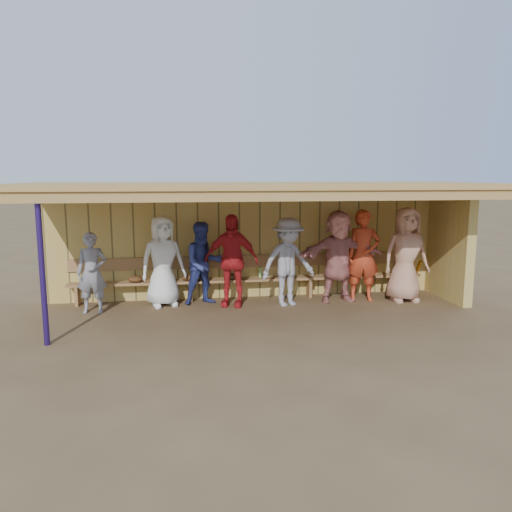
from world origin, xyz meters
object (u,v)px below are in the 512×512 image
at_px(player_h, 406,255).
at_px(player_e, 288,262).
at_px(player_d, 231,260).
at_px(player_f, 338,256).
at_px(player_b, 163,261).
at_px(bench, 251,274).
at_px(player_c, 204,263).
at_px(player_a, 92,273).
at_px(player_g, 363,256).

bearing_deg(player_h, player_e, 177.77).
height_order(player_d, player_f, player_f).
height_order(player_b, player_f, player_f).
relative_size(player_d, player_f, 0.97).
relative_size(player_b, bench, 0.24).
height_order(player_b, player_c, player_b).
xyz_separation_m(player_c, player_f, (2.81, -0.20, 0.11)).
relative_size(player_a, player_h, 0.79).
bearing_deg(player_d, player_f, 18.83).
relative_size(player_d, player_g, 0.97).
relative_size(player_d, player_h, 0.94).
xyz_separation_m(player_b, player_h, (5.03, -0.39, 0.07)).
relative_size(player_f, player_h, 0.97).
distance_m(player_b, player_d, 1.38).
bearing_deg(player_g, player_e, -164.49).
height_order(player_b, player_h, player_h).
relative_size(player_b, player_f, 0.96).
distance_m(player_a, player_e, 3.85).
bearing_deg(player_b, player_g, -20.50).
distance_m(player_e, player_f, 1.13).
height_order(player_c, player_e, player_e).
relative_size(player_b, player_d, 0.98).
relative_size(player_e, player_g, 0.93).
height_order(player_g, player_h, player_h).
bearing_deg(player_g, player_h, -4.51).
bearing_deg(player_d, player_a, -159.63).
bearing_deg(player_g, player_f, -170.45).
distance_m(player_a, bench, 3.26).
bearing_deg(player_g, bench, 176.75).
xyz_separation_m(player_d, bench, (0.47, 0.56, -0.41)).
height_order(player_c, bench, player_c).
relative_size(player_a, bench, 0.21).
height_order(player_d, player_e, player_d).
xyz_separation_m(player_a, player_e, (3.85, -0.04, 0.11)).
height_order(player_b, player_g, player_g).
distance_m(player_b, player_f, 3.63).
distance_m(player_f, player_h, 1.42).
bearing_deg(player_e, player_h, -16.87).
bearing_deg(player_c, player_d, -35.43).
xyz_separation_m(player_e, bench, (-0.67, 0.70, -0.37)).
relative_size(player_d, player_e, 1.04).
xyz_separation_m(player_b, player_g, (4.17, -0.17, 0.04)).
bearing_deg(player_b, player_d, -26.47).
bearing_deg(player_d, player_c, 175.92).
bearing_deg(player_b, player_c, -16.47).
bearing_deg(player_b, player_h, -22.54).
bearing_deg(bench, player_d, -130.29).
height_order(player_a, player_c, player_c).
height_order(player_a, player_f, player_f).
height_order(player_c, player_h, player_h).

